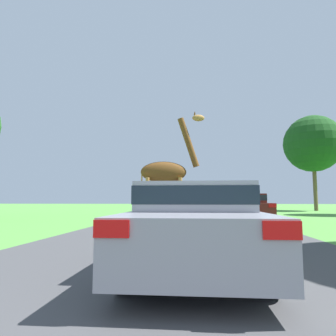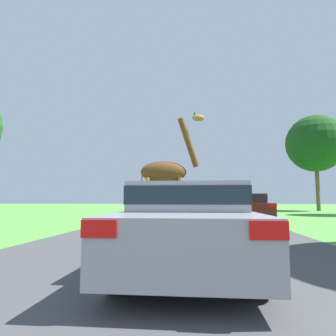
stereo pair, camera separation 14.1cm
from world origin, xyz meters
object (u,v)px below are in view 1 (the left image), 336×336
Objects in this scene: tree_mid_field at (313,144)px; car_queue_right at (180,205)px; car_lead_maroon at (195,223)px; car_far_ahead at (246,207)px; car_queue_left at (182,204)px; giraffe_near_road at (167,172)px.

car_queue_right is at bearing -141.61° from tree_mid_field.
car_lead_maroon is 0.97× the size of car_far_ahead.
car_queue_left is 12.74m from car_far_ahead.
car_queue_right is 0.48× the size of tree_mid_field.
car_far_ahead is 0.47× the size of tree_mid_field.
car_queue_right is (-1.01, 15.54, 0.04)m from car_lead_maroon.
car_queue_right is 6.96m from car_queue_left.
tree_mid_field is (9.28, 15.39, 5.88)m from car_far_ahead.
giraffe_near_road is at bearing -90.44° from car_queue_left.
giraffe_near_road is 7.35m from car_queue_right.
giraffe_near_road is 1.14× the size of car_far_ahead.
car_lead_maroon is at bearing -103.63° from car_far_ahead.
tree_mid_field is (12.99, 17.31, 4.31)m from giraffe_near_road.
car_lead_maroon is 0.96× the size of car_queue_right.
giraffe_near_road is 14.23m from car_queue_left.
tree_mid_field reaches higher than giraffe_near_road.
tree_mid_field reaches higher than car_queue_left.
giraffe_near_road is at bearing -152.58° from car_far_ahead.
giraffe_near_road is 1.12× the size of car_queue_right.
tree_mid_field is (11.77, 25.67, 5.91)m from car_lead_maroon.
giraffe_near_road is 22.07m from tree_mid_field.
tree_mid_field reaches higher than car_queue_right.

